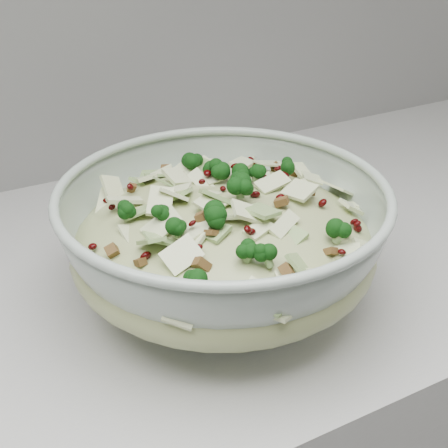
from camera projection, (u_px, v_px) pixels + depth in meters
counter at (347, 429)px, 1.08m from camera, size 3.60×0.60×0.90m
mixing_bowl at (223, 243)px, 0.63m from camera, size 0.44×0.44×0.13m
salad at (223, 225)px, 0.62m from camera, size 0.42×0.42×0.13m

